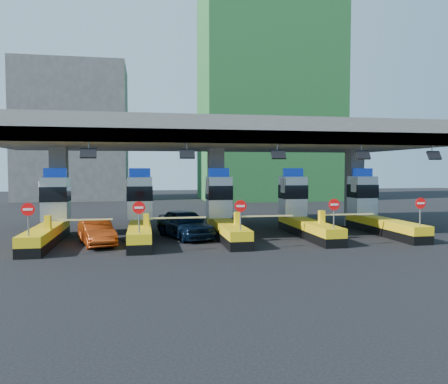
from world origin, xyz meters
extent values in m
plane|color=black|center=(0.00, 0.00, 0.00)|extent=(120.00, 120.00, 0.00)
cube|color=slate|center=(0.00, 3.00, 6.25)|extent=(28.00, 12.00, 1.50)
cube|color=#4C4C49|center=(0.00, -2.70, 5.85)|extent=(28.00, 0.60, 0.70)
cube|color=slate|center=(-10.00, 3.00, 2.75)|extent=(1.00, 1.00, 5.50)
cube|color=slate|center=(0.00, 3.00, 2.75)|extent=(1.00, 1.00, 5.50)
cube|color=slate|center=(10.00, 3.00, 2.75)|extent=(1.00, 1.00, 5.50)
cylinder|color=slate|center=(-7.50, -2.70, 5.25)|extent=(0.06, 0.06, 0.50)
cube|color=black|center=(-7.50, -2.90, 4.90)|extent=(0.80, 0.38, 0.54)
cylinder|color=slate|center=(-2.50, -2.70, 5.25)|extent=(0.06, 0.06, 0.50)
cube|color=black|center=(-2.50, -2.90, 4.90)|extent=(0.80, 0.38, 0.54)
cylinder|color=slate|center=(2.50, -2.70, 5.25)|extent=(0.06, 0.06, 0.50)
cube|color=black|center=(2.50, -2.90, 4.90)|extent=(0.80, 0.38, 0.54)
cylinder|color=slate|center=(7.50, -2.70, 5.25)|extent=(0.06, 0.06, 0.50)
cube|color=black|center=(7.50, -2.90, 4.90)|extent=(0.80, 0.38, 0.54)
cylinder|color=slate|center=(12.00, -2.70, 5.25)|extent=(0.06, 0.06, 0.50)
cube|color=black|center=(12.00, -2.90, 4.90)|extent=(0.80, 0.38, 0.54)
cube|color=black|center=(-10.00, -1.00, 0.25)|extent=(1.20, 8.00, 0.50)
cube|color=#E5B70C|center=(-10.00, -1.00, 0.75)|extent=(1.20, 8.00, 0.50)
cube|color=#9EA3A8|center=(-10.00, 1.80, 2.30)|extent=(1.50, 1.50, 2.60)
cube|color=black|center=(-10.00, 1.78, 2.60)|extent=(1.56, 1.56, 0.90)
cube|color=#0C2DBF|center=(-10.00, 1.80, 3.88)|extent=(1.30, 0.35, 0.55)
cube|color=white|center=(-10.80, 1.50, 3.00)|extent=(0.06, 0.70, 0.90)
cylinder|color=slate|center=(-10.00, -4.60, 1.65)|extent=(0.07, 0.07, 1.30)
cylinder|color=red|center=(-10.00, -4.63, 2.25)|extent=(0.60, 0.04, 0.60)
cube|color=white|center=(-10.00, -4.65, 2.25)|extent=(0.42, 0.02, 0.10)
cube|color=#E5B70C|center=(-9.65, -2.20, 1.35)|extent=(0.30, 0.35, 0.70)
cube|color=white|center=(-8.00, -2.20, 1.45)|extent=(3.20, 0.08, 0.08)
cube|color=black|center=(-5.00, -1.00, 0.25)|extent=(1.20, 8.00, 0.50)
cube|color=#E5B70C|center=(-5.00, -1.00, 0.75)|extent=(1.20, 8.00, 0.50)
cube|color=#9EA3A8|center=(-5.00, 1.80, 2.30)|extent=(1.50, 1.50, 2.60)
cube|color=black|center=(-5.00, 1.78, 2.60)|extent=(1.56, 1.56, 0.90)
cube|color=#0C2DBF|center=(-5.00, 1.80, 3.88)|extent=(1.30, 0.35, 0.55)
cube|color=white|center=(-5.80, 1.50, 3.00)|extent=(0.06, 0.70, 0.90)
cylinder|color=slate|center=(-5.00, -4.60, 1.65)|extent=(0.07, 0.07, 1.30)
cylinder|color=red|center=(-5.00, -4.63, 2.25)|extent=(0.60, 0.04, 0.60)
cube|color=white|center=(-5.00, -4.65, 2.25)|extent=(0.42, 0.02, 0.10)
cube|color=#E5B70C|center=(-4.65, -2.20, 1.35)|extent=(0.30, 0.35, 0.70)
cube|color=white|center=(-3.00, -2.20, 1.45)|extent=(3.20, 0.08, 0.08)
cube|color=black|center=(0.00, -1.00, 0.25)|extent=(1.20, 8.00, 0.50)
cube|color=#E5B70C|center=(0.00, -1.00, 0.75)|extent=(1.20, 8.00, 0.50)
cube|color=#9EA3A8|center=(0.00, 1.80, 2.30)|extent=(1.50, 1.50, 2.60)
cube|color=black|center=(0.00, 1.78, 2.60)|extent=(1.56, 1.56, 0.90)
cube|color=#0C2DBF|center=(0.00, 1.80, 3.88)|extent=(1.30, 0.35, 0.55)
cube|color=white|center=(-0.80, 1.50, 3.00)|extent=(0.06, 0.70, 0.90)
cylinder|color=slate|center=(0.00, -4.60, 1.65)|extent=(0.07, 0.07, 1.30)
cylinder|color=red|center=(0.00, -4.63, 2.25)|extent=(0.60, 0.04, 0.60)
cube|color=white|center=(0.00, -4.65, 2.25)|extent=(0.42, 0.02, 0.10)
cube|color=#E5B70C|center=(0.35, -2.20, 1.35)|extent=(0.30, 0.35, 0.70)
cube|color=white|center=(2.00, -2.20, 1.45)|extent=(3.20, 0.08, 0.08)
cube|color=black|center=(5.00, -1.00, 0.25)|extent=(1.20, 8.00, 0.50)
cube|color=#E5B70C|center=(5.00, -1.00, 0.75)|extent=(1.20, 8.00, 0.50)
cube|color=#9EA3A8|center=(5.00, 1.80, 2.30)|extent=(1.50, 1.50, 2.60)
cube|color=black|center=(5.00, 1.78, 2.60)|extent=(1.56, 1.56, 0.90)
cube|color=#0C2DBF|center=(5.00, 1.80, 3.88)|extent=(1.30, 0.35, 0.55)
cube|color=white|center=(4.20, 1.50, 3.00)|extent=(0.06, 0.70, 0.90)
cylinder|color=slate|center=(5.00, -4.60, 1.65)|extent=(0.07, 0.07, 1.30)
cylinder|color=red|center=(5.00, -4.63, 2.25)|extent=(0.60, 0.04, 0.60)
cube|color=white|center=(5.00, -4.65, 2.25)|extent=(0.42, 0.02, 0.10)
cube|color=#E5B70C|center=(5.35, -2.20, 1.35)|extent=(0.30, 0.35, 0.70)
cube|color=white|center=(7.00, -2.20, 1.45)|extent=(3.20, 0.08, 0.08)
cube|color=black|center=(10.00, -1.00, 0.25)|extent=(1.20, 8.00, 0.50)
cube|color=#E5B70C|center=(10.00, -1.00, 0.75)|extent=(1.20, 8.00, 0.50)
cube|color=#9EA3A8|center=(10.00, 1.80, 2.30)|extent=(1.50, 1.50, 2.60)
cube|color=black|center=(10.00, 1.78, 2.60)|extent=(1.56, 1.56, 0.90)
cube|color=#0C2DBF|center=(10.00, 1.80, 3.88)|extent=(1.30, 0.35, 0.55)
cube|color=white|center=(9.20, 1.50, 3.00)|extent=(0.06, 0.70, 0.90)
cylinder|color=slate|center=(10.00, -4.60, 1.65)|extent=(0.07, 0.07, 1.30)
cylinder|color=red|center=(10.00, -4.63, 2.25)|extent=(0.60, 0.04, 0.60)
cube|color=white|center=(10.00, -4.65, 2.25)|extent=(0.42, 0.02, 0.10)
cube|color=#E5B70C|center=(10.35, -2.20, 1.35)|extent=(0.30, 0.35, 0.70)
cube|color=white|center=(12.00, -2.20, 1.45)|extent=(3.20, 0.08, 0.08)
cube|color=#1E5926|center=(12.00, 32.00, 14.00)|extent=(18.00, 12.00, 28.00)
cube|color=#4C4C49|center=(-14.00, 36.00, 9.00)|extent=(14.00, 10.00, 18.00)
imported|color=black|center=(-2.37, -0.09, 0.85)|extent=(3.55, 5.37, 1.70)
imported|color=maroon|center=(-7.29, -1.59, 0.69)|extent=(2.52, 4.40, 1.37)
camera|label=1|loc=(-4.75, -25.87, 4.09)|focal=35.00mm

